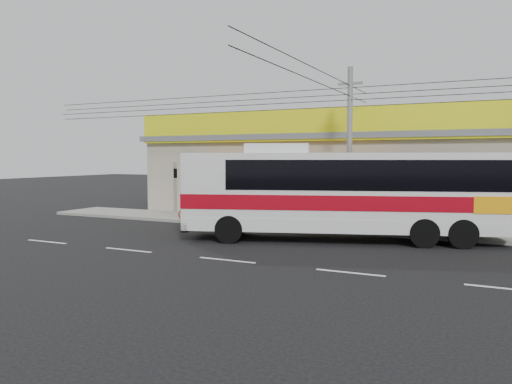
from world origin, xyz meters
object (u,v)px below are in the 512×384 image
at_px(motorbike_dark, 216,207).
at_px(utility_pole, 350,96).
at_px(coach_bus, 348,189).
at_px(motorbike_red, 195,211).

bearing_deg(motorbike_dark, utility_pole, -97.75).
height_order(coach_bus, motorbike_red, coach_bus).
distance_m(motorbike_red, motorbike_dark, 2.06).
bearing_deg(utility_pole, motorbike_dark, 169.52).
relative_size(motorbike_red, utility_pole, 0.05).
bearing_deg(motorbike_dark, coach_bus, -112.73).
relative_size(coach_bus, motorbike_red, 7.64).
height_order(motorbike_dark, utility_pole, utility_pole).
relative_size(coach_bus, utility_pole, 0.37).
xyz_separation_m(motorbike_red, utility_pole, (7.65, 0.65, 5.37)).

